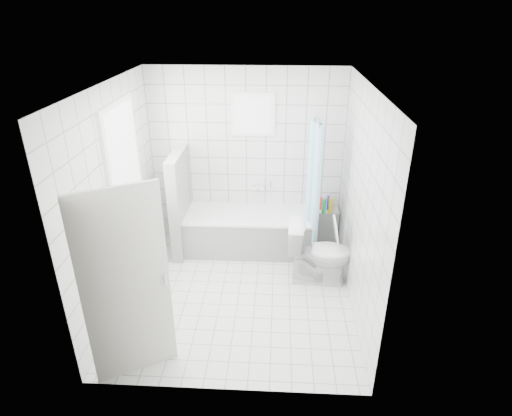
{
  "coord_description": "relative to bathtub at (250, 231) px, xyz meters",
  "views": [
    {
      "loc": [
        0.46,
        -4.42,
        3.36
      ],
      "look_at": [
        0.2,
        0.35,
        1.05
      ],
      "focal_mm": 30.0,
      "sensor_mm": 36.0,
      "label": 1
    }
  ],
  "objects": [
    {
      "name": "wall_right",
      "position": [
        1.33,
        -1.12,
        1.01
      ],
      "size": [
        0.02,
        3.0,
        2.6
      ],
      "primitive_type": "cube",
      "color": "white",
      "rests_on": "ground"
    },
    {
      "name": "window_back",
      "position": [
        0.03,
        0.33,
        1.66
      ],
      "size": [
        0.5,
        0.01,
        0.5
      ],
      "primitive_type": "cube",
      "color": "white",
      "rests_on": "wall_back"
    },
    {
      "name": "window_left",
      "position": [
        -1.43,
        -0.82,
        1.31
      ],
      "size": [
        0.01,
        0.9,
        1.4
      ],
      "primitive_type": "cube",
      "color": "white",
      "rests_on": "wall_left"
    },
    {
      "name": "partition_wall",
      "position": [
        -1.0,
        -0.05,
        0.46
      ],
      "size": [
        0.15,
        0.85,
        1.5
      ],
      "primitive_type": "cube",
      "color": "white",
      "rests_on": "ground"
    },
    {
      "name": "window_sill",
      "position": [
        -1.38,
        -0.82,
        0.57
      ],
      "size": [
        0.18,
        1.02,
        0.08
      ],
      "primitive_type": "cube",
      "color": "white",
      "rests_on": "wall_left"
    },
    {
      "name": "ground",
      "position": [
        -0.07,
        -1.12,
        -0.29
      ],
      "size": [
        3.0,
        3.0,
        0.0
      ],
      "primitive_type": "plane",
      "color": "white",
      "rests_on": "ground"
    },
    {
      "name": "shower_curtain",
      "position": [
        0.88,
        -0.16,
        0.81
      ],
      "size": [
        0.14,
        0.48,
        1.78
      ],
      "primitive_type": null,
      "color": "#54CBF8",
      "rests_on": "curtain_rod"
    },
    {
      "name": "sill_bottles",
      "position": [
        -1.37,
        -0.91,
        0.73
      ],
      "size": [
        0.17,
        0.79,
        0.31
      ],
      "color": "#36A5F6",
      "rests_on": "window_sill"
    },
    {
      "name": "tub_faucet",
      "position": [
        0.1,
        0.33,
        0.56
      ],
      "size": [
        0.18,
        0.06,
        0.06
      ],
      "primitive_type": "cube",
      "color": "silver",
      "rests_on": "wall_back"
    },
    {
      "name": "wall_back",
      "position": [
        -0.07,
        0.38,
        1.01
      ],
      "size": [
        2.8,
        0.02,
        2.6
      ],
      "primitive_type": "cube",
      "color": "white",
      "rests_on": "ground"
    },
    {
      "name": "ledge_bottles",
      "position": [
        1.12,
        0.21,
        0.37
      ],
      "size": [
        0.18,
        0.18,
        0.24
      ],
      "color": "#281CE2",
      "rests_on": "tiled_ledge"
    },
    {
      "name": "toilet",
      "position": [
        0.96,
        -0.77,
        0.13
      ],
      "size": [
        0.85,
        0.52,
        0.84
      ],
      "primitive_type": "imported",
      "rotation": [
        0.0,
        0.0,
        1.51
      ],
      "color": "white",
      "rests_on": "ground"
    },
    {
      "name": "door",
      "position": [
        -0.97,
        -2.41,
        0.71
      ],
      "size": [
        0.72,
        0.43,
        2.0
      ],
      "primitive_type": "cube",
      "rotation": [
        0.0,
        0.0,
        -1.06
      ],
      "color": "silver",
      "rests_on": "ground"
    },
    {
      "name": "curtain_rod",
      "position": [
        0.88,
        -0.02,
        1.71
      ],
      "size": [
        0.02,
        0.8,
        0.02
      ],
      "primitive_type": "cylinder",
      "rotation": [
        1.57,
        0.0,
        0.0
      ],
      "color": "silver",
      "rests_on": "wall_back"
    },
    {
      "name": "wall_front",
      "position": [
        -0.07,
        -2.62,
        1.01
      ],
      "size": [
        2.8,
        0.02,
        2.6
      ],
      "primitive_type": "cube",
      "color": "white",
      "rests_on": "ground"
    },
    {
      "name": "wall_left",
      "position": [
        -1.47,
        -1.12,
        1.01
      ],
      "size": [
        0.02,
        3.0,
        2.6
      ],
      "primitive_type": "cube",
      "color": "white",
      "rests_on": "ground"
    },
    {
      "name": "bathtub",
      "position": [
        0.0,
        0.0,
        0.0
      ],
      "size": [
        1.88,
        0.77,
        0.58
      ],
      "color": "white",
      "rests_on": "ground"
    },
    {
      "name": "tiled_ledge",
      "position": [
        1.12,
        0.25,
        -0.02
      ],
      "size": [
        0.4,
        0.24,
        0.55
      ],
      "primitive_type": "cube",
      "color": "white",
      "rests_on": "ground"
    },
    {
      "name": "ceiling",
      "position": [
        -0.07,
        -1.12,
        2.31
      ],
      "size": [
        3.0,
        3.0,
        0.0
      ],
      "primitive_type": "plane",
      "rotation": [
        3.14,
        0.0,
        0.0
      ],
      "color": "white",
      "rests_on": "ground"
    }
  ]
}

